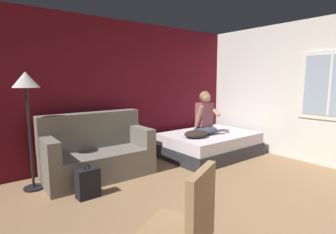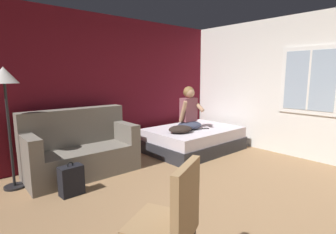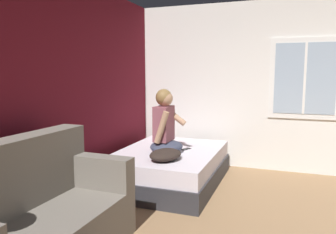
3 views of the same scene
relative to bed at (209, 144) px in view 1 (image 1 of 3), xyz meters
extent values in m
plane|color=#93704C|center=(-1.47, -2.18, -0.24)|extent=(40.00, 40.00, 0.00)
cube|color=maroon|center=(-1.47, 0.97, 1.11)|extent=(10.28, 0.16, 2.70)
cube|color=white|center=(1.16, -1.78, 1.25)|extent=(0.02, 1.04, 1.24)
cube|color=#9EB2C6|center=(1.14, -1.78, 1.25)|extent=(0.01, 0.88, 1.08)
cube|color=white|center=(1.14, -1.78, 1.25)|extent=(0.01, 0.04, 1.08)
cube|color=#2D2D33|center=(0.00, 0.00, -0.11)|extent=(1.92, 1.38, 0.26)
cube|color=silver|center=(0.00, 0.00, 0.13)|extent=(1.86, 1.34, 0.22)
cube|color=slate|center=(-2.33, 0.23, -0.02)|extent=(1.71, 0.83, 0.44)
cube|color=slate|center=(-2.33, 0.53, 0.50)|extent=(1.70, 0.27, 0.60)
cube|color=slate|center=(-3.09, 0.24, 0.36)|extent=(0.19, 0.80, 0.32)
cube|color=slate|center=(-1.57, 0.22, 0.36)|extent=(0.19, 0.80, 0.32)
cube|color=#9E7A51|center=(-2.81, -2.30, 0.21)|extent=(0.61, 0.61, 0.10)
cube|color=#9E7A51|center=(-2.72, -2.48, 0.50)|extent=(0.44, 0.25, 0.48)
ellipsoid|color=#383D51|center=(-0.12, -0.01, 0.32)|extent=(0.53, 0.45, 0.16)
cube|color=#8C4C56|center=(-0.12, 0.03, 0.64)|extent=(0.33, 0.21, 0.48)
cylinder|color=tan|center=(-0.32, -0.01, 0.62)|extent=(0.08, 0.21, 0.44)
cylinder|color=tan|center=(0.05, -0.05, 0.74)|extent=(0.09, 0.38, 0.29)
sphere|color=tan|center=(-0.12, 0.01, 0.99)|extent=(0.21, 0.21, 0.21)
ellipsoid|color=olive|center=(-0.12, 0.03, 1.00)|extent=(0.23, 0.23, 0.23)
cube|color=black|center=(-2.75, -0.36, -0.04)|extent=(0.31, 0.20, 0.40)
cube|color=black|center=(-2.76, -0.25, -0.13)|extent=(0.24, 0.06, 0.18)
torus|color=black|center=(-2.75, -0.36, 0.18)|extent=(0.09, 0.02, 0.09)
ellipsoid|color=#2D231E|center=(-0.52, -0.14, 0.31)|extent=(0.54, 0.45, 0.14)
cube|color=black|center=(0.14, -0.21, 0.25)|extent=(0.16, 0.12, 0.01)
cylinder|color=black|center=(-3.28, 0.39, -0.22)|extent=(0.28, 0.28, 0.03)
cylinder|color=black|center=(-3.28, 0.39, 0.52)|extent=(0.04, 0.04, 1.45)
cone|color=silver|center=(-3.28, 0.39, 1.35)|extent=(0.36, 0.36, 0.22)
camera|label=1|loc=(-3.97, -3.70, 1.36)|focal=28.00mm
camera|label=2|loc=(-3.97, -3.70, 1.36)|focal=28.00mm
camera|label=3|loc=(-4.28, -1.55, 1.33)|focal=35.00mm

